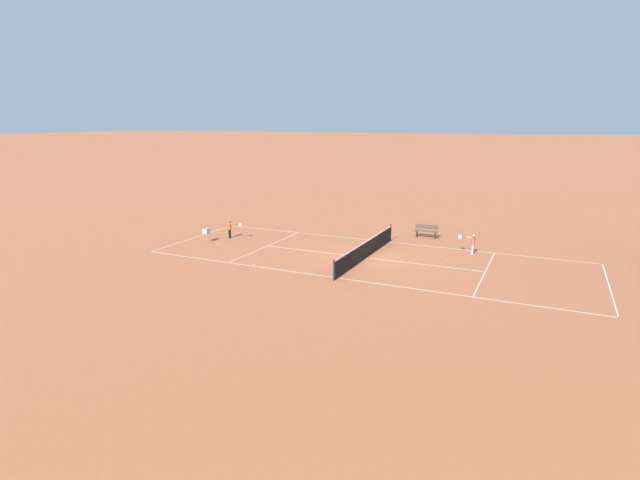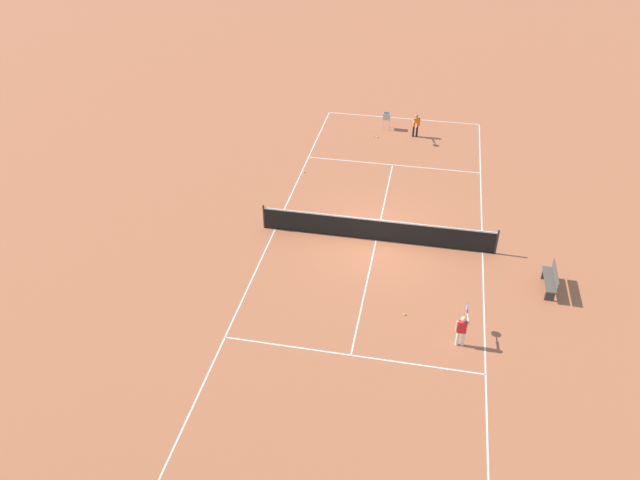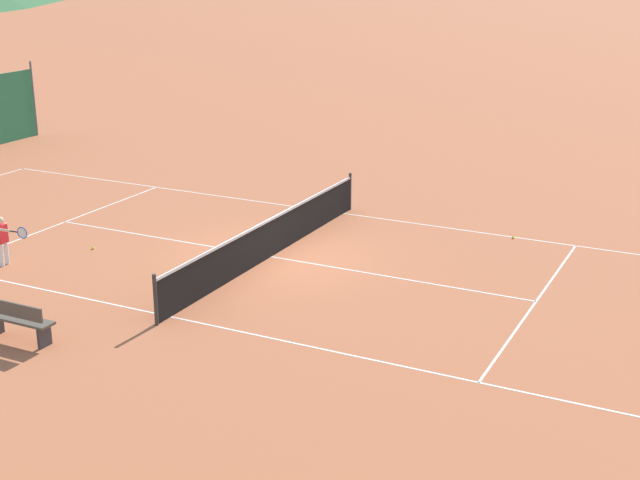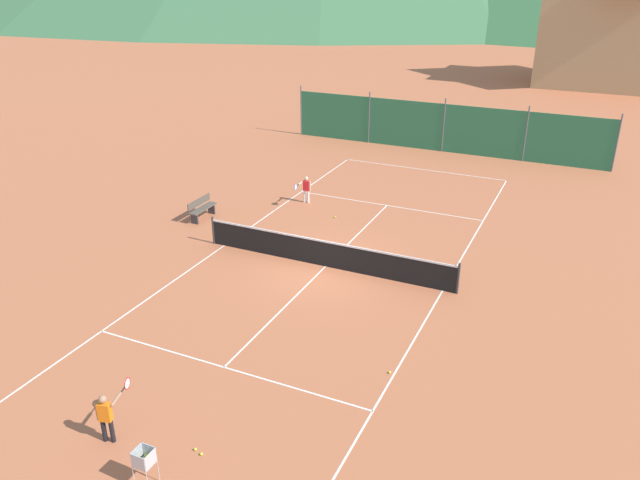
# 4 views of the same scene
# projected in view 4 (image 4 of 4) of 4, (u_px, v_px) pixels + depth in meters

# --- Properties ---
(ground_plane) EXTENTS (600.00, 600.00, 0.00)m
(ground_plane) POSITION_uv_depth(u_px,v_px,m) (326.00, 266.00, 21.43)
(ground_plane) COLOR #B7603D
(court_line_markings) EXTENTS (8.25, 23.85, 0.01)m
(court_line_markings) POSITION_uv_depth(u_px,v_px,m) (326.00, 266.00, 21.43)
(court_line_markings) COLOR white
(court_line_markings) RESTS_ON ground
(tennis_net) EXTENTS (9.18, 0.08, 1.06)m
(tennis_net) POSITION_uv_depth(u_px,v_px,m) (326.00, 253.00, 21.23)
(tennis_net) COLOR #2D2D2D
(tennis_net) RESTS_ON ground
(windscreen_fence_far) EXTENTS (17.28, 0.08, 2.90)m
(windscreen_fence_far) POSITION_uv_depth(u_px,v_px,m) (443.00, 128.00, 33.72)
(windscreen_fence_far) COLOR #2D754C
(windscreen_fence_far) RESTS_ON ground
(player_far_baseline) EXTENTS (0.40, 1.00, 1.18)m
(player_far_baseline) POSITION_uv_depth(u_px,v_px,m) (306.00, 188.00, 26.73)
(player_far_baseline) COLOR white
(player_far_baseline) RESTS_ON ground
(player_far_service) EXTENTS (0.40, 1.06, 1.22)m
(player_far_service) POSITION_uv_depth(u_px,v_px,m) (107.00, 413.00, 13.42)
(player_far_service) COLOR black
(player_far_service) RESTS_ON ground
(tennis_ball_far_corner) EXTENTS (0.07, 0.07, 0.07)m
(tennis_ball_far_corner) POSITION_uv_depth(u_px,v_px,m) (390.00, 372.00, 15.88)
(tennis_ball_far_corner) COLOR #CCE033
(tennis_ball_far_corner) RESTS_ON ground
(tennis_ball_mid_court) EXTENTS (0.07, 0.07, 0.07)m
(tennis_ball_mid_court) POSITION_uv_depth(u_px,v_px,m) (201.00, 454.00, 13.26)
(tennis_ball_mid_court) COLOR #CCE033
(tennis_ball_mid_court) RESTS_ON ground
(tennis_ball_near_corner) EXTENTS (0.07, 0.07, 0.07)m
(tennis_ball_near_corner) POSITION_uv_depth(u_px,v_px,m) (335.00, 217.00, 25.46)
(tennis_ball_near_corner) COLOR #CCE033
(tennis_ball_near_corner) RESTS_ON ground
(tennis_ball_by_net_right) EXTENTS (0.07, 0.07, 0.07)m
(tennis_ball_by_net_right) POSITION_uv_depth(u_px,v_px,m) (195.00, 449.00, 13.39)
(tennis_ball_by_net_right) COLOR #CCE033
(tennis_ball_by_net_right) RESTS_ON ground
(ball_hopper) EXTENTS (0.36, 0.36, 0.89)m
(ball_hopper) POSITION_uv_depth(u_px,v_px,m) (144.00, 459.00, 12.27)
(ball_hopper) COLOR #B7B7BC
(ball_hopper) RESTS_ON ground
(courtside_bench) EXTENTS (0.36, 1.50, 0.84)m
(courtside_bench) POSITION_uv_depth(u_px,v_px,m) (202.00, 208.00, 25.21)
(courtside_bench) COLOR #51473D
(courtside_bench) RESTS_ON ground
(alpine_chalet) EXTENTS (13.00, 10.00, 11.20)m
(alpine_chalet) POSITION_uv_depth(u_px,v_px,m) (625.00, 11.00, 49.96)
(alpine_chalet) COLOR tan
(alpine_chalet) RESTS_ON ground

